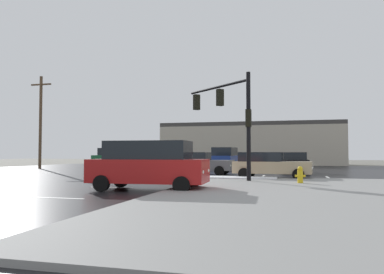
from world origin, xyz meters
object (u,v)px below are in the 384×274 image
traffic_signal_mast (230,110)px  fire_hydrant (300,175)px  sedan_black (295,162)px  suv_green (116,157)px  suv_blue (225,158)px  utility_pole_far (41,120)px  sedan_grey (198,163)px  suv_red (149,164)px  sedan_tan (269,165)px

traffic_signal_mast → fire_hydrant: bearing=-165.0°
traffic_signal_mast → sedan_black: (3.56, 9.33, -3.06)m
sedan_black → suv_green: bearing=-110.0°
suv_blue → suv_green: bearing=-93.8°
sedan_black → utility_pole_far: size_ratio=0.51×
sedan_grey → suv_green: suv_green is taller
suv_red → sedan_tan: (4.49, 8.21, -0.24)m
suv_red → sedan_black: bearing=65.7°
traffic_signal_mast → sedan_grey: 7.03m
suv_green → suv_blue: 11.65m
traffic_signal_mast → sedan_black: 10.44m
suv_green → utility_pole_far: (-6.13, -4.02, 3.64)m
suv_red → sedan_grey: (-0.59, 11.29, -0.24)m
traffic_signal_mast → utility_pole_far: size_ratio=0.62×
suv_red → sedan_tan: bearing=58.9°
traffic_signal_mast → suv_green: bearing=-4.7°
sedan_tan → sedan_grey: same height
sedan_black → sedan_tan: (-1.57, -6.89, 0.00)m
sedan_black → suv_blue: size_ratio=0.93×
suv_green → sedan_grey: bearing=144.3°
traffic_signal_mast → sedan_tan: 4.39m
fire_hydrant → suv_blue: bearing=111.3°
sedan_black → sedan_grey: size_ratio=0.99×
traffic_signal_mast → sedan_tan: traffic_signal_mast is taller
fire_hydrant → sedan_black: 11.21m
sedan_black → utility_pole_far: 24.28m
sedan_grey → utility_pole_far: bearing=163.9°
fire_hydrant → sedan_tan: bearing=110.7°
fire_hydrant → utility_pole_far: 27.66m
sedan_black → suv_green: (-17.76, 6.01, 0.24)m
suv_blue → fire_hydrant: bearing=23.7°
traffic_signal_mast → suv_blue: 14.60m
suv_red → utility_pole_far: bearing=133.8°
suv_blue → sedan_black: bearing=54.7°
fire_hydrant → suv_green: size_ratio=0.16×
traffic_signal_mast → suv_red: bearing=109.1°
fire_hydrant → utility_pole_far: (-23.95, 13.19, 4.20)m
traffic_signal_mast → sedan_grey: size_ratio=1.22×
sedan_black → suv_red: bearing=-23.2°
traffic_signal_mast → suv_red: size_ratio=1.14×
suv_red → suv_green: (-11.70, 21.10, 0.00)m
suv_red → sedan_tan: suv_red is taller
fire_hydrant → sedan_black: size_ratio=0.17×
sedan_grey → fire_hydrant: bearing=-45.3°
sedan_tan → utility_pole_far: utility_pole_far is taller
sedan_black → sedan_grey: same height
sedan_black → suv_green: 18.75m
sedan_black → suv_blue: suv_blue is taller
sedan_tan → traffic_signal_mast: bearing=-124.1°
fire_hydrant → sedan_tan: 4.63m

